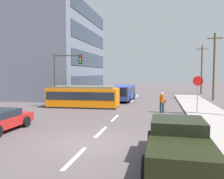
% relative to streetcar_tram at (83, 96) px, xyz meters
% --- Properties ---
extents(ground_plane, '(120.00, 120.00, 0.00)m').
position_rel_streetcar_tram_xyz_m(ground_plane, '(3.98, -0.73, -1.04)').
color(ground_plane, '#4F4648').
extents(sidewalk_curb_right, '(3.20, 36.00, 0.14)m').
position_rel_streetcar_tram_xyz_m(sidewalk_curb_right, '(10.78, -4.73, -0.97)').
color(sidewalk_curb_right, gray).
rests_on(sidewalk_curb_right, ground).
extents(lane_stripe_0, '(0.16, 2.40, 0.01)m').
position_rel_streetcar_tram_xyz_m(lane_stripe_0, '(3.98, -12.73, -1.03)').
color(lane_stripe_0, silver).
rests_on(lane_stripe_0, ground).
extents(lane_stripe_1, '(0.16, 2.40, 0.01)m').
position_rel_streetcar_tram_xyz_m(lane_stripe_1, '(3.98, -8.73, -1.03)').
color(lane_stripe_1, silver).
rests_on(lane_stripe_1, ground).
extents(lane_stripe_2, '(0.16, 2.40, 0.01)m').
position_rel_streetcar_tram_xyz_m(lane_stripe_2, '(3.98, -4.73, -1.03)').
color(lane_stripe_2, silver).
rests_on(lane_stripe_2, ground).
extents(lane_stripe_3, '(0.16, 2.40, 0.01)m').
position_rel_streetcar_tram_xyz_m(lane_stripe_3, '(3.98, 6.00, -1.03)').
color(lane_stripe_3, silver).
rests_on(lane_stripe_3, ground).
extents(lane_stripe_4, '(0.16, 2.40, 0.01)m').
position_rel_streetcar_tram_xyz_m(lane_stripe_4, '(3.98, 12.00, -1.03)').
color(lane_stripe_4, silver).
rests_on(lane_stripe_4, ground).
extents(corner_building, '(14.56, 17.25, 12.80)m').
position_rel_streetcar_tram_xyz_m(corner_building, '(-9.82, 10.81, 5.36)').
color(corner_building, slate).
rests_on(corner_building, ground).
extents(streetcar_tram, '(6.74, 2.81, 2.01)m').
position_rel_streetcar_tram_xyz_m(streetcar_tram, '(0.00, 0.00, 0.00)').
color(streetcar_tram, orange).
rests_on(streetcar_tram, ground).
extents(city_bus, '(2.70, 5.59, 1.78)m').
position_rel_streetcar_tram_xyz_m(city_bus, '(2.75, 5.57, -0.02)').
color(city_bus, navy).
rests_on(city_bus, ground).
extents(pedestrian_crossing, '(0.49, 0.36, 1.67)m').
position_rel_streetcar_tram_xyz_m(pedestrian_crossing, '(7.33, -1.70, -0.10)').
color(pedestrian_crossing, '#182E43').
rests_on(pedestrian_crossing, ground).
extents(pickup_truck_parked, '(2.32, 5.02, 1.55)m').
position_rel_streetcar_tram_xyz_m(pickup_truck_parked, '(7.79, -12.63, -0.24)').
color(pickup_truck_parked, black).
rests_on(pickup_truck_parked, ground).
extents(parked_sedan_mid, '(1.95, 4.40, 1.19)m').
position_rel_streetcar_tram_xyz_m(parked_sedan_mid, '(-1.31, 3.96, -0.42)').
color(parked_sedan_mid, '#245237').
rests_on(parked_sedan_mid, ground).
extents(stop_sign, '(0.76, 0.07, 2.88)m').
position_rel_streetcar_tram_xyz_m(stop_sign, '(9.99, -2.22, 1.15)').
color(stop_sign, gray).
rests_on(stop_sign, sidewalk_curb_right).
extents(traffic_light_mast, '(2.75, 0.33, 5.04)m').
position_rel_streetcar_tram_xyz_m(traffic_light_mast, '(-1.36, -1.04, 2.49)').
color(traffic_light_mast, '#333333').
rests_on(traffic_light_mast, ground).
extents(utility_pole_mid, '(1.80, 0.24, 7.93)m').
position_rel_streetcar_tram_xyz_m(utility_pole_mid, '(13.39, 8.39, 3.10)').
color(utility_pole_mid, brown).
rests_on(utility_pole_mid, ground).
extents(utility_pole_far, '(1.80, 0.24, 7.59)m').
position_rel_streetcar_tram_xyz_m(utility_pole_far, '(13.54, 17.53, 2.93)').
color(utility_pole_far, brown).
rests_on(utility_pole_far, ground).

